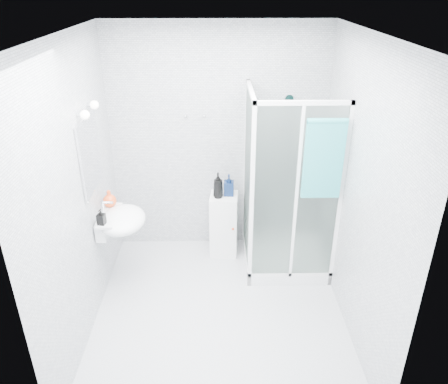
{
  "coord_description": "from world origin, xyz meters",
  "views": [
    {
      "loc": [
        -0.01,
        -3.33,
        2.97
      ],
      "look_at": [
        0.05,
        0.35,
        1.15
      ],
      "focal_mm": 35.0,
      "sensor_mm": 36.0,
      "label": 1
    }
  ],
  "objects_px": {
    "shampoo_bottle_a": "(218,185)",
    "wall_basin": "(120,220)",
    "shampoo_bottle_b": "(229,185)",
    "shower_enclosure": "(280,232)",
    "soap_dispenser_orange": "(109,198)",
    "hand_towel": "(324,157)",
    "soap_dispenser_black": "(101,217)",
    "storage_cabinet": "(224,225)"
  },
  "relations": [
    {
      "from": "shampoo_bottle_a",
      "to": "wall_basin",
      "type": "bearing_deg",
      "value": -149.71
    },
    {
      "from": "shampoo_bottle_a",
      "to": "shampoo_bottle_b",
      "type": "xyz_separation_m",
      "value": [
        0.12,
        0.06,
        -0.02
      ]
    },
    {
      "from": "shower_enclosure",
      "to": "soap_dispenser_orange",
      "type": "height_order",
      "value": "shower_enclosure"
    },
    {
      "from": "hand_towel",
      "to": "soap_dispenser_black",
      "type": "relative_size",
      "value": 4.93
    },
    {
      "from": "hand_towel",
      "to": "shampoo_bottle_b",
      "type": "relative_size",
      "value": 3.18
    },
    {
      "from": "soap_dispenser_black",
      "to": "soap_dispenser_orange",
      "type": "bearing_deg",
      "value": 90.0
    },
    {
      "from": "hand_towel",
      "to": "soap_dispenser_black",
      "type": "bearing_deg",
      "value": -177.24
    },
    {
      "from": "shower_enclosure",
      "to": "hand_towel",
      "type": "distance_m",
      "value": 1.15
    },
    {
      "from": "wall_basin",
      "to": "storage_cabinet",
      "type": "distance_m",
      "value": 1.28
    },
    {
      "from": "storage_cabinet",
      "to": "shampoo_bottle_a",
      "type": "height_order",
      "value": "shampoo_bottle_a"
    },
    {
      "from": "soap_dispenser_black",
      "to": "shower_enclosure",
      "type": "bearing_deg",
      "value": 15.73
    },
    {
      "from": "soap_dispenser_black",
      "to": "shampoo_bottle_a",
      "type": "bearing_deg",
      "value": 34.44
    },
    {
      "from": "storage_cabinet",
      "to": "shampoo_bottle_b",
      "type": "distance_m",
      "value": 0.5
    },
    {
      "from": "shower_enclosure",
      "to": "shampoo_bottle_b",
      "type": "xyz_separation_m",
      "value": [
        -0.55,
        0.32,
        0.43
      ]
    },
    {
      "from": "shower_enclosure",
      "to": "soap_dispenser_black",
      "type": "relative_size",
      "value": 12.77
    },
    {
      "from": "soap_dispenser_orange",
      "to": "shampoo_bottle_b",
      "type": "bearing_deg",
      "value": 20.31
    },
    {
      "from": "wall_basin",
      "to": "soap_dispenser_black",
      "type": "bearing_deg",
      "value": -123.86
    },
    {
      "from": "hand_towel",
      "to": "storage_cabinet",
      "type": "bearing_deg",
      "value": 142.47
    },
    {
      "from": "wall_basin",
      "to": "storage_cabinet",
      "type": "height_order",
      "value": "wall_basin"
    },
    {
      "from": "shower_enclosure",
      "to": "wall_basin",
      "type": "height_order",
      "value": "shower_enclosure"
    },
    {
      "from": "wall_basin",
      "to": "soap_dispenser_black",
      "type": "xyz_separation_m",
      "value": [
        -0.12,
        -0.18,
        0.14
      ]
    },
    {
      "from": "shampoo_bottle_a",
      "to": "soap_dispenser_orange",
      "type": "bearing_deg",
      "value": -160.4
    },
    {
      "from": "shampoo_bottle_b",
      "to": "shower_enclosure",
      "type": "bearing_deg",
      "value": -29.91
    },
    {
      "from": "storage_cabinet",
      "to": "soap_dispenser_black",
      "type": "xyz_separation_m",
      "value": [
        -1.17,
        -0.79,
        0.56
      ]
    },
    {
      "from": "shampoo_bottle_b",
      "to": "soap_dispenser_orange",
      "type": "xyz_separation_m",
      "value": [
        -1.23,
        -0.45,
        0.08
      ]
    },
    {
      "from": "shampoo_bottle_a",
      "to": "shampoo_bottle_b",
      "type": "height_order",
      "value": "shampoo_bottle_a"
    },
    {
      "from": "wall_basin",
      "to": "shampoo_bottle_b",
      "type": "bearing_deg",
      "value": 29.87
    },
    {
      "from": "wall_basin",
      "to": "hand_towel",
      "type": "height_order",
      "value": "hand_towel"
    },
    {
      "from": "shower_enclosure",
      "to": "shampoo_bottle_a",
      "type": "relative_size",
      "value": 6.83
    },
    {
      "from": "hand_towel",
      "to": "shampoo_bottle_a",
      "type": "distance_m",
      "value": 1.31
    },
    {
      "from": "shower_enclosure",
      "to": "wall_basin",
      "type": "relative_size",
      "value": 3.57
    },
    {
      "from": "wall_basin",
      "to": "hand_towel",
      "type": "xyz_separation_m",
      "value": [
        1.95,
        -0.09,
        0.69
      ]
    },
    {
      "from": "storage_cabinet",
      "to": "shampoo_bottle_b",
      "type": "xyz_separation_m",
      "value": [
        0.06,
        0.03,
        0.5
      ]
    },
    {
      "from": "hand_towel",
      "to": "shampoo_bottle_a",
      "type": "relative_size",
      "value": 2.64
    },
    {
      "from": "shower_enclosure",
      "to": "shampoo_bottle_b",
      "type": "bearing_deg",
      "value": 150.09
    },
    {
      "from": "soap_dispenser_black",
      "to": "storage_cabinet",
      "type": "bearing_deg",
      "value": 34.1
    },
    {
      "from": "wall_basin",
      "to": "storage_cabinet",
      "type": "bearing_deg",
      "value": 30.14
    },
    {
      "from": "storage_cabinet",
      "to": "wall_basin",
      "type": "bearing_deg",
      "value": -144.8
    },
    {
      "from": "wall_basin",
      "to": "shampoo_bottle_b",
      "type": "distance_m",
      "value": 1.27
    },
    {
      "from": "hand_towel",
      "to": "wall_basin",
      "type": "bearing_deg",
      "value": 177.5
    },
    {
      "from": "shampoo_bottle_a",
      "to": "storage_cabinet",
      "type": "bearing_deg",
      "value": 27.92
    },
    {
      "from": "shower_enclosure",
      "to": "soap_dispenser_orange",
      "type": "xyz_separation_m",
      "value": [
        -1.78,
        -0.14,
        0.5
      ]
    }
  ]
}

